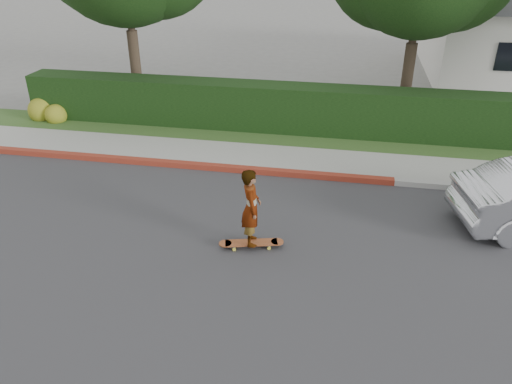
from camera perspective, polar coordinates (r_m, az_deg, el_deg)
ground at (r=9.33m, az=10.66°, el=-9.90°), size 120.00×120.00×0.00m
road at (r=9.32m, az=10.66°, el=-9.87°), size 60.00×8.00×0.01m
curb_far at (r=12.80m, az=11.08°, el=1.52°), size 60.00×0.20×0.15m
curb_red_section at (r=13.62m, az=-10.40°, el=3.25°), size 12.00×0.21×0.15m
sidewalk_far at (r=13.63m, az=11.13°, el=3.10°), size 60.00×1.60×0.12m
planting_strip at (r=15.10m, az=11.21°, el=5.55°), size 60.00×1.60×0.10m
hedge at (r=15.65m, az=0.32°, el=9.61°), size 15.00×1.00×1.50m
flowering_shrub at (r=17.96m, az=-22.81°, el=8.45°), size 1.40×1.00×0.90m
skateboard at (r=9.96m, az=-0.54°, el=-5.84°), size 1.31×0.56×0.12m
skateboarder at (r=9.53m, az=-0.56°, el=-1.78°), size 0.51×0.65×1.59m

